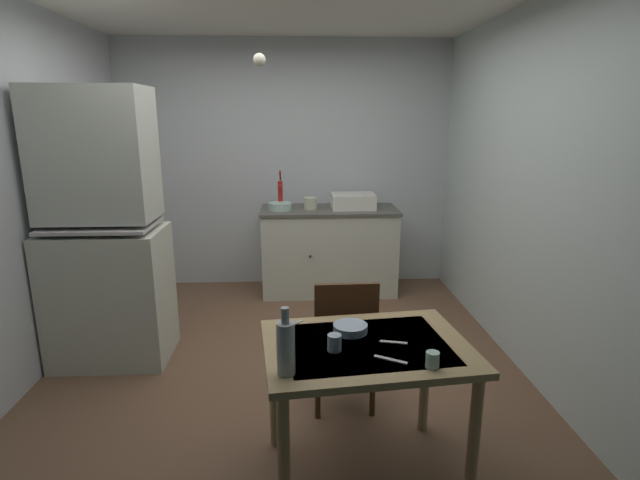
{
  "coord_description": "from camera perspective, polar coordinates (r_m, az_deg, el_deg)",
  "views": [
    {
      "loc": [
        0.1,
        -3.29,
        1.82
      ],
      "look_at": [
        0.26,
        -0.04,
        0.99
      ],
      "focal_mm": 27.36,
      "sensor_mm": 36.0,
      "label": 1
    }
  ],
  "objects": [
    {
      "name": "dining_table",
      "position": [
        2.5,
        5.41,
        -14.21
      ],
      "size": [
        1.07,
        0.84,
        0.74
      ],
      "color": "tan",
      "rests_on": "ground"
    },
    {
      "name": "wall_back",
      "position": [
        5.33,
        -3.99,
        8.67
      ],
      "size": [
        3.58,
        0.1,
        2.59
      ],
      "primitive_type": "cube",
      "color": "silver",
      "rests_on": "ground"
    },
    {
      "name": "serving_bowl_wide",
      "position": [
        2.55,
        3.56,
        -10.25
      ],
      "size": [
        0.18,
        0.18,
        0.04
      ],
      "primitive_type": "cylinder",
      "color": "#9EB2C6",
      "rests_on": "dining_table"
    },
    {
      "name": "teaspoon_by_cup",
      "position": [
        2.47,
        8.59,
        -11.74
      ],
      "size": [
        0.14,
        0.05,
        0.0
      ],
      "primitive_type": "cube",
      "rotation": [
        0.0,
        0.0,
        2.9
      ],
      "color": "beige",
      "rests_on": "dining_table"
    },
    {
      "name": "sink_basin",
      "position": [
        5.04,
        3.89,
        4.59
      ],
      "size": [
        0.44,
        0.34,
        0.15
      ],
      "color": "white",
      "rests_on": "counter_cabinet"
    },
    {
      "name": "wall_right",
      "position": [
        3.74,
        24.13,
        5.05
      ],
      "size": [
        0.1,
        4.02,
        2.59
      ],
      "primitive_type": "cube",
      "color": "silver",
      "rests_on": "ground"
    },
    {
      "name": "teacup_cream",
      "position": [
        2.36,
        1.7,
        -11.91
      ],
      "size": [
        0.07,
        0.07,
        0.08
      ],
      "primitive_type": "cylinder",
      "color": "#9EB2C6",
      "rests_on": "dining_table"
    },
    {
      "name": "chair_far_side",
      "position": [
        3.09,
        2.79,
        -11.56
      ],
      "size": [
        0.41,
        0.41,
        0.88
      ],
      "color": "#492F19",
      "rests_on": "ground"
    },
    {
      "name": "teaspoon_near_bowl",
      "position": [
        2.31,
        8.26,
        -13.68
      ],
      "size": [
        0.15,
        0.1,
        0.0
      ],
      "primitive_type": "cube",
      "rotation": [
        0.0,
        0.0,
        5.75
      ],
      "color": "beige",
      "rests_on": "dining_table"
    },
    {
      "name": "counter_cabinet",
      "position": [
        5.13,
        1.05,
        -1.19
      ],
      "size": [
        1.4,
        0.64,
        0.89
      ],
      "color": "beige",
      "rests_on": "ground"
    },
    {
      "name": "hand_pump",
      "position": [
        5.04,
        -4.67,
        5.62
      ],
      "size": [
        0.05,
        0.27,
        0.39
      ],
      "color": "#B21E19",
      "rests_on": "counter_cabinet"
    },
    {
      "name": "mug_dark",
      "position": [
        2.27,
        13.01,
        -13.5
      ],
      "size": [
        0.06,
        0.06,
        0.07
      ],
      "primitive_type": "cylinder",
      "color": "#ADD1C1",
      "rests_on": "dining_table"
    },
    {
      "name": "stoneware_crock",
      "position": [
        4.99,
        -1.11,
        4.32
      ],
      "size": [
        0.14,
        0.14,
        0.12
      ],
      "primitive_type": "cylinder",
      "color": "beige",
      "rests_on": "counter_cabinet"
    },
    {
      "name": "glass_bottle",
      "position": [
        2.13,
        -4.03,
        -12.35
      ],
      "size": [
        0.08,
        0.08,
        0.3
      ],
      "color": "#B7BCC1",
      "rests_on": "dining_table"
    },
    {
      "name": "table_knife",
      "position": [
        2.62,
        -3.56,
        -10.02
      ],
      "size": [
        0.14,
        0.16,
        0.0
      ],
      "primitive_type": "cube",
      "rotation": [
        0.0,
        0.0,
        3.99
      ],
      "color": "silver",
      "rests_on": "dining_table"
    },
    {
      "name": "wall_left",
      "position": [
        3.83,
        -32.48,
        4.25
      ],
      "size": [
        0.1,
        4.02,
        2.59
      ],
      "primitive_type": "cube",
      "color": "silver",
      "rests_on": "ground"
    },
    {
      "name": "hutch_cabinet",
      "position": [
        3.9,
        -23.89,
        0.13
      ],
      "size": [
        0.83,
        0.59,
        2.02
      ],
      "color": "beige",
      "rests_on": "ground"
    },
    {
      "name": "pendant_bulb",
      "position": [
        3.34,
        -7.1,
        20.21
      ],
      "size": [
        0.08,
        0.08,
        0.08
      ],
      "primitive_type": "sphere",
      "color": "#F9EFCC"
    },
    {
      "name": "ground_plane",
      "position": [
        3.76,
        -4.17,
        -14.62
      ],
      "size": [
        4.92,
        4.92,
        0.0
      ],
      "primitive_type": "plane",
      "color": "brown"
    },
    {
      "name": "mixing_bowl_counter",
      "position": [
        4.97,
        -4.67,
        3.95
      ],
      "size": [
        0.24,
        0.24,
        0.07
      ],
      "primitive_type": "cylinder",
      "color": "#ADD1C1",
      "rests_on": "counter_cabinet"
    }
  ]
}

